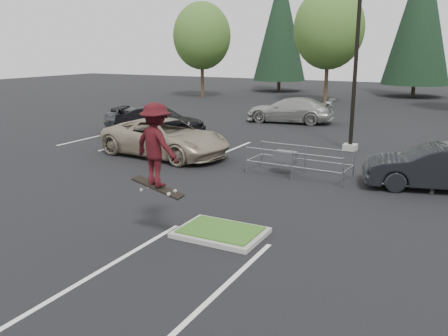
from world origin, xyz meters
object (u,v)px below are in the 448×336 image
at_px(cart_corral, 288,157).
at_px(car_l_black, 160,121).
at_px(decid_b, 329,31).
at_px(conif_a, 280,25).
at_px(car_far_silver, 290,110).
at_px(decid_a, 202,38).
at_px(conif_b, 421,14).
at_px(car_r_charc, 435,167).
at_px(skateboarder, 157,145).
at_px(light_pole, 357,51).
at_px(car_l_grey, 138,119).
at_px(car_l_tan, 166,138).

bearing_deg(cart_corral, car_l_black, 155.03).
xyz_separation_m(decid_b, conif_a, (-7.99, 9.47, 1.05)).
xyz_separation_m(cart_corral, car_l_black, (-9.45, 5.04, 0.07)).
bearing_deg(conif_a, decid_b, -49.83).
bearing_deg(car_far_silver, decid_b, 177.47).
distance_m(decid_a, conif_b, 20.95).
height_order(conif_a, car_far_silver, conif_a).
xyz_separation_m(decid_b, car_r_charc, (10.51, -23.53, -5.28)).
distance_m(decid_b, skateboarder, 32.10).
relative_size(conif_a, car_r_charc, 2.79).
relative_size(conif_a, car_far_silver, 2.35).
relative_size(light_pole, decid_b, 1.05).
height_order(decid_b, skateboarder, decid_b).
distance_m(conif_a, car_l_black, 29.47).
bearing_deg(car_r_charc, conif_a, -165.92).
distance_m(skateboarder, car_l_grey, 16.29).
distance_m(decid_b, car_far_silver, 12.81).
distance_m(decid_b, conif_b, 11.78).
relative_size(decid_a, skateboarder, 3.91).
distance_m(decid_a, car_l_grey, 20.24).
bearing_deg(decid_b, car_r_charc, -65.94).
xyz_separation_m(car_r_charc, car_far_silver, (-9.50, 11.89, 0.04)).
height_order(conif_a, car_l_black, conif_a).
relative_size(decid_a, decid_b, 0.92).
distance_m(light_pole, decid_b, 19.70).
distance_m(car_l_black, car_far_silver, 8.92).
relative_size(cart_corral, car_l_tan, 0.64).
bearing_deg(car_l_tan, car_l_black, 44.66).
xyz_separation_m(decid_b, car_l_tan, (-0.49, -23.53, -5.21)).
bearing_deg(light_pole, decid_b, 109.35).
bearing_deg(car_l_black, car_r_charc, -121.57).
height_order(decid_a, car_l_black, decid_a).
height_order(conif_b, skateboarder, conif_b).
bearing_deg(cart_corral, car_l_grey, 158.39).
distance_m(decid_a, car_l_tan, 26.18).
bearing_deg(light_pole, cart_corral, -100.77).
bearing_deg(decid_a, cart_corral, -53.48).
bearing_deg(conif_b, light_pole, -88.99).
bearing_deg(conif_a, car_l_tan, -77.20).
relative_size(light_pole, conif_b, 0.70).
distance_m(decid_a, car_r_charc, 32.56).
height_order(skateboarder, car_l_tan, skateboarder).
bearing_deg(conif_b, car_far_silver, -103.03).
distance_m(skateboarder, car_l_black, 15.38).
height_order(cart_corral, car_far_silver, car_far_silver).
relative_size(decid_a, car_far_silver, 1.61).
bearing_deg(cart_corral, car_l_tan, 177.93).
distance_m(light_pole, conif_a, 31.63).
bearing_deg(car_r_charc, skateboarder, -50.67).
bearing_deg(decid_b, car_far_silver, -85.05).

